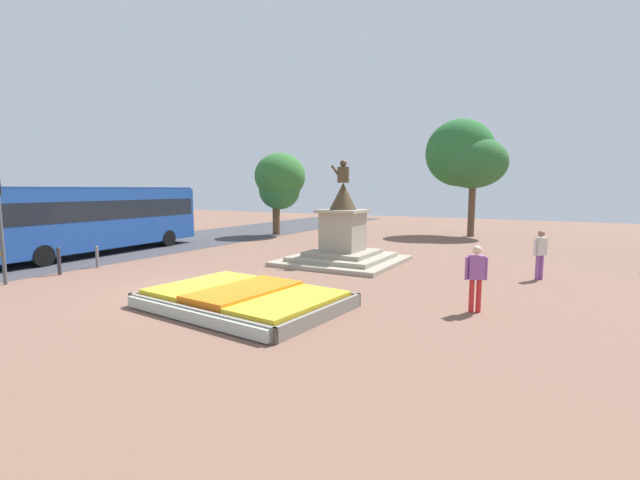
# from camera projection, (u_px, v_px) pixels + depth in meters

# --- Properties ---
(ground_plane) EXTENTS (77.07, 77.07, 0.00)m
(ground_plane) POSITION_uv_depth(u_px,v_px,m) (198.00, 290.00, 13.54)
(ground_plane) COLOR brown
(street_asphalt_strip) EXTENTS (7.59, 67.43, 0.01)m
(street_asphalt_strip) POSITION_uv_depth(u_px,v_px,m) (21.00, 262.00, 18.55)
(street_asphalt_strip) COLOR #3D3D42
(street_asphalt_strip) RESTS_ON ground_plane
(flower_planter) EXTENTS (5.54, 4.15, 0.51)m
(flower_planter) POSITION_uv_depth(u_px,v_px,m) (243.00, 299.00, 11.57)
(flower_planter) COLOR #38281C
(flower_planter) RESTS_ON ground_plane
(statue_monument) EXTENTS (4.77, 4.77, 4.39)m
(statue_monument) POSITION_uv_depth(u_px,v_px,m) (343.00, 241.00, 18.41)
(statue_monument) COLOR #9D937F
(statue_monument) RESTS_ON ground_plane
(city_bus) EXTENTS (3.33, 11.74, 3.27)m
(city_bus) POSITION_uv_depth(u_px,v_px,m) (92.00, 216.00, 20.68)
(city_bus) COLOR #1E4799
(city_bus) RESTS_ON ground_plane
(pedestrian_with_handbag) EXTENTS (0.42, 0.45, 1.74)m
(pedestrian_with_handbag) POSITION_uv_depth(u_px,v_px,m) (540.00, 251.00, 14.95)
(pedestrian_with_handbag) COLOR #8C4C99
(pedestrian_with_handbag) RESTS_ON ground_plane
(pedestrian_near_planter) EXTENTS (0.52, 0.36, 1.74)m
(pedestrian_near_planter) POSITION_uv_depth(u_px,v_px,m) (476.00, 274.00, 10.96)
(pedestrian_near_planter) COLOR red
(pedestrian_near_planter) RESTS_ON ground_plane
(kerb_bollard_mid_a) EXTENTS (0.15, 0.15, 1.04)m
(kerb_bollard_mid_a) POSITION_uv_depth(u_px,v_px,m) (59.00, 260.00, 15.86)
(kerb_bollard_mid_a) COLOR #2D2D33
(kerb_bollard_mid_a) RESTS_ON ground_plane
(kerb_bollard_mid_b) EXTENTS (0.13, 0.13, 0.90)m
(kerb_bollard_mid_b) POSITION_uv_depth(u_px,v_px,m) (97.00, 256.00, 17.33)
(kerb_bollard_mid_b) COLOR slate
(kerb_bollard_mid_b) RESTS_ON ground_plane
(park_tree_far_left) EXTENTS (3.39, 3.50, 5.59)m
(park_tree_far_left) POSITION_uv_depth(u_px,v_px,m) (280.00, 181.00, 28.89)
(park_tree_far_left) COLOR brown
(park_tree_far_left) RESTS_ON ground_plane
(park_tree_behind_statue) EXTENTS (5.46, 4.39, 7.88)m
(park_tree_behind_statue) POSITION_uv_depth(u_px,v_px,m) (465.00, 157.00, 28.73)
(park_tree_behind_statue) COLOR brown
(park_tree_behind_statue) RESTS_ON ground_plane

